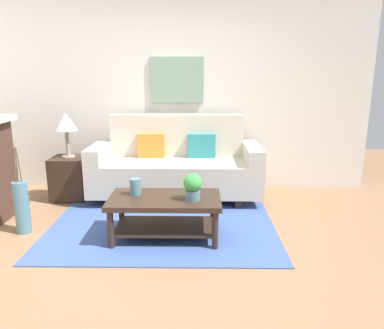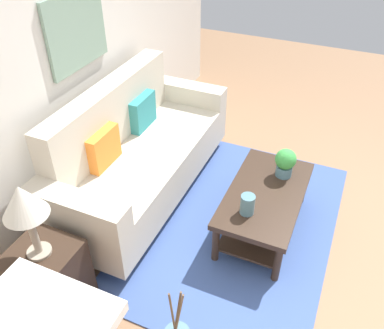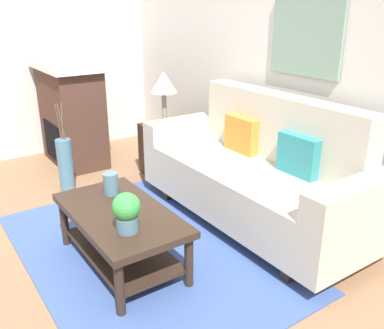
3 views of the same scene
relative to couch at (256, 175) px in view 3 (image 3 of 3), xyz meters
The scene contains 18 objects.
ground_plane 1.59m from the couch, 93.59° to the right, with size 9.52×9.52×0.00m, color #8C6647.
wall_back 1.07m from the couch, 100.10° to the left, with size 5.52×0.10×2.70m, color silver.
wall_left 3.22m from the couch, 160.69° to the right, with size 0.10×5.01×2.70m, color silver.
area_rug 1.11m from the couch, 95.33° to the right, with size 2.41×1.64×0.01m, color #3D5693.
couch is the anchor object (origin of this frame).
throw_pillow_orange 0.44m from the couch, 159.43° to the left, with size 0.36×0.12×0.32m, color orange.
throw_pillow_teal 0.44m from the couch, 20.57° to the left, with size 0.36×0.12×0.32m, color teal.
coffee_table 1.25m from the couch, 91.88° to the right, with size 1.10×0.60×0.43m.
tabletop_vase 1.22m from the couch, 106.23° to the right, with size 0.11×0.11×0.17m, color slate.
potted_plant_tabletop 1.34m from the couch, 79.77° to the right, with size 0.18×0.18×0.26m.
side_table 1.39m from the couch, behind, with size 0.44×0.44×0.56m, color #332319.
table_lamp 1.50m from the couch, behind, with size 0.28×0.28×0.57m.
fireplace 2.43m from the couch, 161.84° to the right, with size 1.02×0.58×1.16m.
floor_vase 1.91m from the couch, 143.49° to the right, with size 0.15×0.15×0.55m, color slate.
floor_vase_branch_a 1.91m from the couch, 143.13° to the right, with size 0.01×0.01×0.36m, color brown.
floor_vase_branch_b 1.92m from the couch, 144.10° to the right, with size 0.01×0.01×0.36m, color brown.
floor_vase_branch_c 1.94m from the couch, 143.25° to the right, with size 0.01×0.01×0.36m, color brown.
framed_painting 1.19m from the couch, 90.00° to the left, with size 0.72×0.03×0.61m, color gray.
Camera 3 is at (2.51, -0.79, 1.79)m, focal length 39.61 mm.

